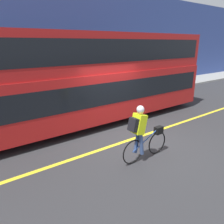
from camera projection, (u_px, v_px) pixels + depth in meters
ground_plane at (134, 141)px, 7.58m from camera, size 80.00×80.00×0.00m
road_center_line at (131, 139)px, 7.68m from camera, size 50.00×0.14×0.01m
sidewalk_curb at (60, 102)px, 12.30m from camera, size 60.00×2.57×0.11m
building_facade at (45, 42)px, 12.41m from camera, size 60.00×0.30×6.60m
bus at (82, 75)px, 8.67m from camera, size 11.75×2.60×3.63m
cyclist_on_bike at (142, 132)px, 6.07m from camera, size 1.70×0.32×1.66m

